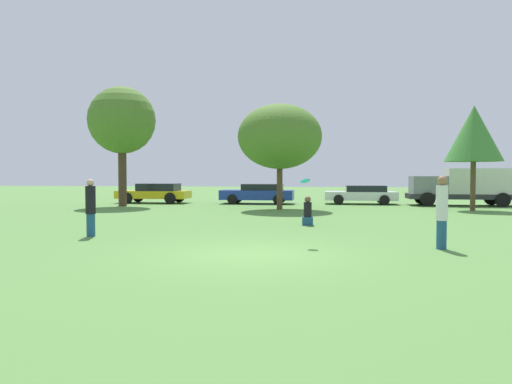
% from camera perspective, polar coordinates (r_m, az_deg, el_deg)
% --- Properties ---
extents(ground_plane, '(120.00, 120.00, 0.00)m').
position_cam_1_polar(ground_plane, '(11.27, -0.62, -7.35)').
color(ground_plane, '#54843D').
extents(person_thrower, '(0.30, 0.30, 1.71)m').
position_cam_1_polar(person_thrower, '(15.13, -18.97, -1.71)').
color(person_thrower, navy).
rests_on(person_thrower, ground).
extents(person_catcher, '(0.28, 0.28, 1.81)m').
position_cam_1_polar(person_catcher, '(12.74, 21.12, -2.08)').
color(person_catcher, navy).
rests_on(person_catcher, ground).
extents(frisbee, '(0.28, 0.26, 0.17)m').
position_cam_1_polar(frisbee, '(12.71, 5.85, 1.31)').
color(frisbee, '#19B2D8').
extents(bystander_sitting, '(0.39, 0.32, 1.05)m').
position_cam_1_polar(bystander_sitting, '(17.61, 6.13, -2.46)').
color(bystander_sitting, navy).
rests_on(bystander_sitting, ground).
extents(tree_0, '(3.86, 3.86, 6.91)m').
position_cam_1_polar(tree_0, '(29.23, -15.57, 8.09)').
color(tree_0, '#473323').
rests_on(tree_0, ground).
extents(tree_1, '(4.43, 4.43, 5.54)m').
position_cam_1_polar(tree_1, '(25.53, 2.82, 6.55)').
color(tree_1, brown).
rests_on(tree_1, ground).
extents(tree_2, '(2.85, 2.85, 5.36)m').
position_cam_1_polar(tree_2, '(27.08, 24.35, 6.29)').
color(tree_2, brown).
rests_on(tree_2, ground).
extents(parked_car_yellow, '(4.57, 2.01, 1.26)m').
position_cam_1_polar(parked_car_yellow, '(31.65, -11.85, -0.05)').
color(parked_car_yellow, gold).
rests_on(parked_car_yellow, ground).
extents(parked_car_blue, '(4.56, 1.97, 1.24)m').
position_cam_1_polar(parked_car_blue, '(30.26, 0.28, -0.14)').
color(parked_car_blue, '#1E389E').
rests_on(parked_car_blue, ground).
extents(parked_car_white, '(4.38, 2.05, 1.15)m').
position_cam_1_polar(parked_car_white, '(30.66, 12.39, -0.24)').
color(parked_car_white, silver).
rests_on(parked_car_white, ground).
extents(delivery_truck_grey, '(6.53, 2.18, 2.19)m').
position_cam_1_polar(delivery_truck_grey, '(30.97, 23.67, 0.73)').
color(delivery_truck_grey, '#2D2D33').
rests_on(delivery_truck_grey, ground).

